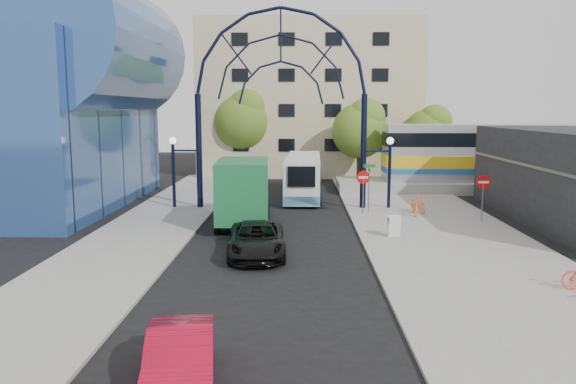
{
  "coord_description": "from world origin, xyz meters",
  "views": [
    {
      "loc": [
        1.15,
        -20.03,
        6.08
      ],
      "look_at": [
        0.6,
        6.0,
        2.24
      ],
      "focal_mm": 35.0,
      "sensor_mm": 36.0,
      "label": 1
    }
  ],
  "objects_px": {
    "tree_north_b": "(243,119)",
    "bike_near_a": "(415,206)",
    "stop_sign": "(363,181)",
    "city_bus": "(303,176)",
    "street_name_sign": "(369,178)",
    "tree_north_a": "(361,128)",
    "train_car": "(553,153)",
    "bike_near_b": "(418,203)",
    "do_not_enter_sign": "(483,187)",
    "tree_north_c": "(429,131)",
    "gateway_arch": "(281,67)",
    "red_sedan": "(180,361)",
    "green_truck": "(244,192)",
    "sandwich_board": "(394,224)",
    "black_suv": "(257,240)"
  },
  "relations": [
    {
      "from": "sandwich_board",
      "to": "tree_north_b",
      "type": "xyz_separation_m",
      "value": [
        -9.48,
        23.95,
        4.52
      ]
    },
    {
      "from": "gateway_arch",
      "to": "bike_near_b",
      "type": "distance_m",
      "value": 11.42
    },
    {
      "from": "city_bus",
      "to": "green_truck",
      "type": "relative_size",
      "value": 1.47
    },
    {
      "from": "bike_near_a",
      "to": "bike_near_b",
      "type": "relative_size",
      "value": 1.09
    },
    {
      "from": "stop_sign",
      "to": "street_name_sign",
      "type": "bearing_deg",
      "value": 56.36
    },
    {
      "from": "gateway_arch",
      "to": "tree_north_b",
      "type": "height_order",
      "value": "gateway_arch"
    },
    {
      "from": "sandwich_board",
      "to": "black_suv",
      "type": "relative_size",
      "value": 0.2
    },
    {
      "from": "gateway_arch",
      "to": "sandwich_board",
      "type": "height_order",
      "value": "gateway_arch"
    },
    {
      "from": "street_name_sign",
      "to": "train_car",
      "type": "relative_size",
      "value": 0.11
    },
    {
      "from": "green_truck",
      "to": "bike_near_b",
      "type": "xyz_separation_m",
      "value": [
        9.89,
        3.16,
        -1.11
      ]
    },
    {
      "from": "stop_sign",
      "to": "train_car",
      "type": "relative_size",
      "value": 0.1
    },
    {
      "from": "do_not_enter_sign",
      "to": "bike_near_b",
      "type": "distance_m",
      "value": 4.0
    },
    {
      "from": "tree_north_a",
      "to": "tree_north_c",
      "type": "xyz_separation_m",
      "value": [
        6.0,
        2.0,
        -0.33
      ]
    },
    {
      "from": "bike_near_a",
      "to": "tree_north_b",
      "type": "bearing_deg",
      "value": 127.79
    },
    {
      "from": "stop_sign",
      "to": "do_not_enter_sign",
      "type": "bearing_deg",
      "value": -17.88
    },
    {
      "from": "gateway_arch",
      "to": "tree_north_c",
      "type": "height_order",
      "value": "gateway_arch"
    },
    {
      "from": "do_not_enter_sign",
      "to": "street_name_sign",
      "type": "height_order",
      "value": "street_name_sign"
    },
    {
      "from": "tree_north_b",
      "to": "bike_near_a",
      "type": "xyz_separation_m",
      "value": [
        11.63,
        -18.27,
        -4.64
      ]
    },
    {
      "from": "tree_north_b",
      "to": "gateway_arch",
      "type": "bearing_deg",
      "value": -76.32
    },
    {
      "from": "street_name_sign",
      "to": "do_not_enter_sign",
      "type": "bearing_deg",
      "value": -24.16
    },
    {
      "from": "tree_north_a",
      "to": "black_suv",
      "type": "bearing_deg",
      "value": -106.32
    },
    {
      "from": "stop_sign",
      "to": "red_sedan",
      "type": "distance_m",
      "value": 21.56
    },
    {
      "from": "gateway_arch",
      "to": "bike_near_b",
      "type": "height_order",
      "value": "gateway_arch"
    },
    {
      "from": "city_bus",
      "to": "bike_near_a",
      "type": "bearing_deg",
      "value": -47.3
    },
    {
      "from": "black_suv",
      "to": "sandwich_board",
      "type": "bearing_deg",
      "value": 22.92
    },
    {
      "from": "sandwich_board",
      "to": "bike_near_a",
      "type": "height_order",
      "value": "bike_near_a"
    },
    {
      "from": "gateway_arch",
      "to": "stop_sign",
      "type": "height_order",
      "value": "gateway_arch"
    },
    {
      "from": "street_name_sign",
      "to": "green_truck",
      "type": "xyz_separation_m",
      "value": [
        -7.01,
        -3.37,
        -0.37
      ]
    },
    {
      "from": "street_name_sign",
      "to": "tree_north_b",
      "type": "xyz_separation_m",
      "value": [
        -9.08,
        17.33,
        3.14
      ]
    },
    {
      "from": "train_car",
      "to": "bike_near_b",
      "type": "height_order",
      "value": "train_car"
    },
    {
      "from": "gateway_arch",
      "to": "green_truck",
      "type": "xyz_separation_m",
      "value": [
        -1.81,
        -4.77,
        -6.8
      ]
    },
    {
      "from": "stop_sign",
      "to": "sandwich_board",
      "type": "bearing_deg",
      "value": -82.43
    },
    {
      "from": "street_name_sign",
      "to": "bike_near_b",
      "type": "xyz_separation_m",
      "value": [
        2.88,
        -0.22,
        -1.48
      ]
    },
    {
      "from": "tree_north_c",
      "to": "city_bus",
      "type": "height_order",
      "value": "tree_north_c"
    },
    {
      "from": "street_name_sign",
      "to": "tree_north_b",
      "type": "relative_size",
      "value": 0.35
    },
    {
      "from": "tree_north_a",
      "to": "tree_north_b",
      "type": "distance_m",
      "value": 10.79
    },
    {
      "from": "tree_north_c",
      "to": "city_bus",
      "type": "bearing_deg",
      "value": -140.06
    },
    {
      "from": "stop_sign",
      "to": "black_suv",
      "type": "xyz_separation_m",
      "value": [
        -5.45,
        -9.18,
        -1.3
      ]
    },
    {
      "from": "train_car",
      "to": "black_suv",
      "type": "xyz_separation_m",
      "value": [
        -20.65,
        -19.18,
        -2.2
      ]
    },
    {
      "from": "street_name_sign",
      "to": "bike_near_a",
      "type": "height_order",
      "value": "street_name_sign"
    },
    {
      "from": "stop_sign",
      "to": "city_bus",
      "type": "height_order",
      "value": "city_bus"
    },
    {
      "from": "tree_north_c",
      "to": "bike_near_b",
      "type": "relative_size",
      "value": 3.67
    },
    {
      "from": "train_car",
      "to": "bike_near_a",
      "type": "distance_m",
      "value": 16.19
    },
    {
      "from": "street_name_sign",
      "to": "tree_north_c",
      "type": "xyz_separation_m",
      "value": [
        6.92,
        15.33,
        2.15
      ]
    },
    {
      "from": "do_not_enter_sign",
      "to": "tree_north_a",
      "type": "xyz_separation_m",
      "value": [
        -4.88,
        15.93,
        2.63
      ]
    },
    {
      "from": "tree_north_b",
      "to": "tree_north_a",
      "type": "bearing_deg",
      "value": -21.8
    },
    {
      "from": "tree_north_a",
      "to": "green_truck",
      "type": "bearing_deg",
      "value": -115.41
    },
    {
      "from": "sandwich_board",
      "to": "tree_north_b",
      "type": "relative_size",
      "value": 0.12
    },
    {
      "from": "do_not_enter_sign",
      "to": "tree_north_b",
      "type": "bearing_deg",
      "value": 126.74
    },
    {
      "from": "red_sedan",
      "to": "bike_near_a",
      "type": "relative_size",
      "value": 2.16
    }
  ]
}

